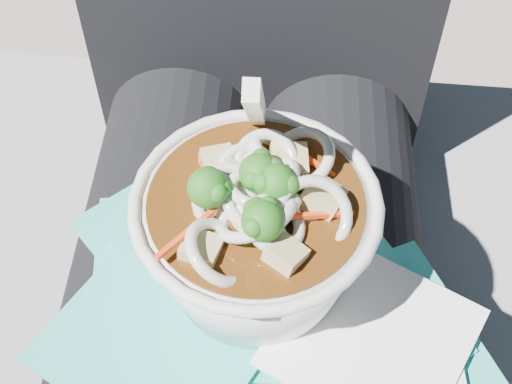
# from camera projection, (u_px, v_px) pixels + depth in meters

# --- Properties ---
(stone_ledge) EXTENTS (1.02, 0.54, 0.46)m
(stone_ledge) POSITION_uv_depth(u_px,v_px,m) (255.00, 323.00, 0.97)
(stone_ledge) COLOR gray
(stone_ledge) RESTS_ON ground
(lap) EXTENTS (0.32, 0.48, 0.16)m
(lap) POSITION_uv_depth(u_px,v_px,m) (245.00, 315.00, 0.63)
(lap) COLOR black
(lap) RESTS_ON stone_ledge
(person_body) EXTENTS (0.34, 0.94, 1.00)m
(person_body) POSITION_uv_depth(u_px,v_px,m) (251.00, 215.00, 0.67)
(person_body) COLOR black
(person_body) RESTS_ON ground
(plastic_bag) EXTENTS (0.35, 0.34, 0.02)m
(plastic_bag) POSITION_uv_depth(u_px,v_px,m) (237.00, 305.00, 0.54)
(plastic_bag) COLOR #2CB8AC
(plastic_bag) RESTS_ON lap
(napkins) EXTENTS (0.17, 0.19, 0.01)m
(napkins) POSITION_uv_depth(u_px,v_px,m) (378.00, 366.00, 0.50)
(napkins) COLOR white
(napkins) RESTS_ON plastic_bag
(udon_bowl) EXTENTS (0.21, 0.21, 0.21)m
(udon_bowl) POSITION_uv_depth(u_px,v_px,m) (256.00, 230.00, 0.50)
(udon_bowl) COLOR white
(udon_bowl) RESTS_ON plastic_bag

